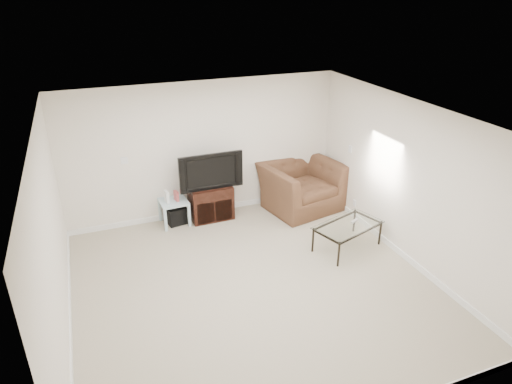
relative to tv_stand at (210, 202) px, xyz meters
name	(u,v)px	position (x,y,z in m)	size (l,w,h in m)	color
floor	(254,286)	(-0.02, -2.28, -0.32)	(5.00, 5.00, 0.00)	tan
ceiling	(253,118)	(-0.02, -2.28, 2.18)	(5.00, 5.00, 0.00)	white
wall_back	(204,150)	(-0.02, 0.22, 0.93)	(5.00, 0.02, 2.50)	silver
wall_left	(52,245)	(-2.52, -2.28, 0.93)	(0.02, 5.00, 2.50)	silver
wall_right	(408,182)	(2.48, -2.28, 0.93)	(0.02, 5.00, 2.50)	silver
plate_back	(124,161)	(-1.42, 0.21, 0.93)	(0.12, 0.02, 0.12)	white
plate_right_switch	(350,149)	(2.47, -0.68, 0.93)	(0.02, 0.09, 0.13)	white
plate_right_outlet	(354,203)	(2.47, -0.98, -0.02)	(0.02, 0.08, 0.12)	white
tv_stand	(210,202)	(0.00, 0.00, 0.00)	(0.76, 0.53, 0.64)	black
dvd_player	(211,192)	(0.00, -0.04, 0.21)	(0.45, 0.32, 0.06)	black
television	(209,170)	(0.00, -0.03, 0.65)	(1.07, 0.21, 0.67)	black
side_table	(174,212)	(-0.68, 0.00, -0.09)	(0.48, 0.48, 0.46)	silver
subwoofer	(176,215)	(-0.65, 0.02, -0.16)	(0.33, 0.33, 0.33)	black
game_console	(167,197)	(-0.79, -0.03, 0.25)	(0.05, 0.15, 0.21)	white
game_case	(176,196)	(-0.62, -0.02, 0.23)	(0.05, 0.13, 0.18)	#CC4C4C
recliner	(302,179)	(1.75, -0.23, 0.28)	(1.38, 0.89, 1.20)	#4B321C
coffee_table	(347,236)	(1.78, -1.86, -0.10)	(1.10, 0.62, 0.43)	black
remote	(354,221)	(1.94, -1.79, 0.13)	(0.17, 0.05, 0.02)	#B2B2B7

